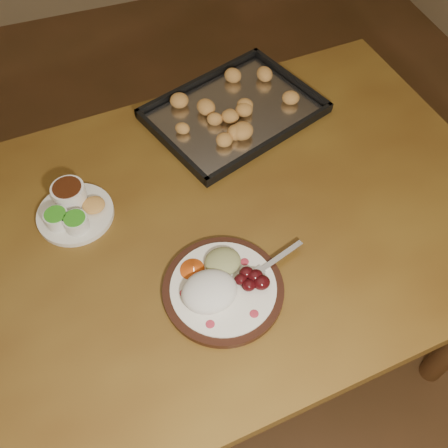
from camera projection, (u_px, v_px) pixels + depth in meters
name	position (u px, v px, depth m)	size (l,w,h in m)	color
ground	(150.00, 307.00, 1.84)	(4.00, 4.00, 0.00)	brown
dining_table	(193.00, 251.00, 1.21)	(1.56, 1.01, 0.75)	brown
dinner_plate	(220.00, 286.00, 1.02)	(0.32, 0.25, 0.06)	black
condiment_saucer	(73.00, 209.00, 1.13)	(0.17, 0.17, 0.06)	white
baking_tray	(234.00, 111.00, 1.33)	(0.51, 0.44, 0.04)	black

